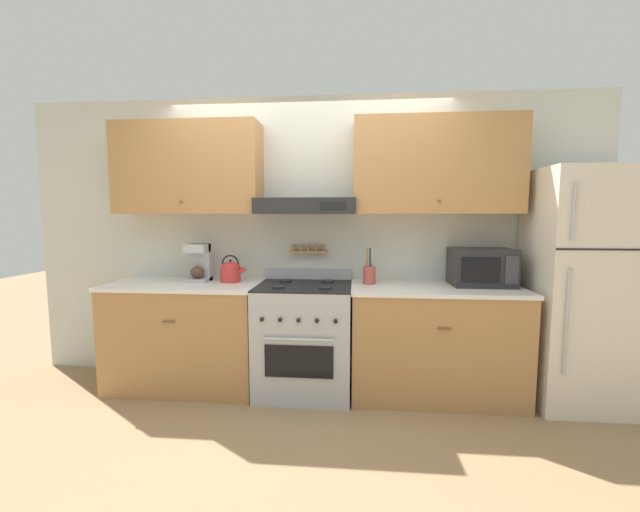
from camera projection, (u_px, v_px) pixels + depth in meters
name	position (u px, v px, depth m)	size (l,w,h in m)	color
ground_plane	(299.00, 408.00, 3.06)	(16.00, 16.00, 0.00)	#937551
wall_back	(311.00, 213.00, 3.50)	(5.20, 0.46, 2.55)	silver
counter_left	(187.00, 334.00, 3.44)	(1.30, 0.66, 0.92)	#AD7A47
counter_right	(435.00, 341.00, 3.25)	(1.39, 0.66, 0.92)	#AD7A47
stove_range	(304.00, 338.00, 3.32)	(0.78, 0.70, 1.01)	#ADAFB5
refrigerator	(586.00, 288.00, 3.07)	(0.81, 0.69, 1.86)	beige
tea_kettle	(231.00, 271.00, 3.43)	(0.23, 0.18, 0.24)	red
coffee_maker	(199.00, 263.00, 3.47)	(0.19, 0.21, 0.33)	#ADAFB5
microwave	(481.00, 267.00, 3.25)	(0.49, 0.37, 0.31)	#232326
utensil_crock	(369.00, 274.00, 3.32)	(0.11, 0.11, 0.31)	#B24C42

